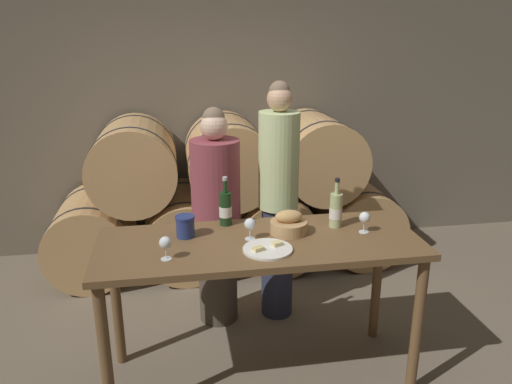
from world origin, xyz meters
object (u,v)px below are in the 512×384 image
at_px(cheese_plate, 268,249).
at_px(wine_glass_left, 250,225).
at_px(wine_bottle_red, 225,208).
at_px(blue_crock, 185,226).
at_px(wine_bottle_white, 336,210).
at_px(tasting_table, 260,259).
at_px(wine_glass_far_left, 165,243).
at_px(person_left, 216,218).
at_px(bread_basket, 289,224).
at_px(person_right, 278,201).
at_px(wine_glass_center, 365,218).

bearing_deg(cheese_plate, wine_glass_left, 113.14).
xyz_separation_m(wine_bottle_red, blue_crock, (-0.25, -0.15, -0.04)).
height_order(wine_bottle_red, wine_bottle_white, wine_bottle_white).
bearing_deg(tasting_table, wine_glass_far_left, -163.48).
bearing_deg(person_left, bread_basket, -58.94).
distance_m(person_right, wine_glass_center, 0.80).
xyz_separation_m(bread_basket, cheese_plate, (-0.17, -0.22, -0.05)).
relative_size(person_left, bread_basket, 7.24).
height_order(wine_bottle_white, bread_basket, wine_bottle_white).
bearing_deg(bread_basket, wine_glass_center, -8.48).
xyz_separation_m(cheese_plate, wine_glass_left, (-0.07, 0.17, 0.08)).
distance_m(blue_crock, cheese_plate, 0.52).
bearing_deg(wine_glass_far_left, bread_basket, 18.51).
xyz_separation_m(wine_bottle_red, bread_basket, (0.36, -0.20, -0.05)).
distance_m(cheese_plate, wine_glass_center, 0.65).
bearing_deg(wine_glass_far_left, blue_crock, 68.70).
bearing_deg(cheese_plate, tasting_table, 97.21).
relative_size(person_right, wine_bottle_red, 5.70).
bearing_deg(wine_glass_left, cheese_plate, -66.86).
bearing_deg(person_left, blue_crock, -111.75).
height_order(person_left, wine_bottle_white, person_left).
distance_m(bread_basket, wine_glass_left, 0.25).
relative_size(wine_glass_left, wine_glass_center, 1.00).
xyz_separation_m(person_right, cheese_plate, (-0.24, -0.85, 0.03)).
bearing_deg(wine_glass_center, wine_glass_far_left, -171.51).
relative_size(bread_basket, wine_glass_center, 1.71).
distance_m(wine_bottle_white, wine_glass_far_left, 1.07).
bearing_deg(bread_basket, person_left, 121.06).
height_order(tasting_table, person_right, person_right).
xyz_separation_m(tasting_table, cheese_plate, (0.02, -0.14, 0.13)).
distance_m(cheese_plate, wine_glass_far_left, 0.56).
bearing_deg(bread_basket, wine_glass_far_left, -161.49).
xyz_separation_m(tasting_table, person_left, (-0.19, 0.71, -0.00)).
xyz_separation_m(person_left, wine_glass_center, (0.83, -0.70, 0.22)).
relative_size(wine_bottle_red, wine_glass_center, 2.39).
bearing_deg(person_left, wine_glass_far_left, -111.60).
bearing_deg(blue_crock, wine_glass_center, -6.04).
xyz_separation_m(blue_crock, wine_glass_far_left, (-0.11, -0.29, 0.02)).
height_order(blue_crock, cheese_plate, blue_crock).
xyz_separation_m(tasting_table, wine_glass_far_left, (-0.54, -0.16, 0.21)).
distance_m(tasting_table, bread_basket, 0.27).
distance_m(blue_crock, wine_glass_far_left, 0.31).
xyz_separation_m(person_right, bread_basket, (-0.07, -0.63, 0.07)).
bearing_deg(person_right, wine_glass_far_left, -132.39).
xyz_separation_m(wine_bottle_white, wine_glass_far_left, (-1.03, -0.29, -0.02)).
height_order(cheese_plate, wine_glass_far_left, wine_glass_far_left).
xyz_separation_m(person_left, wine_bottle_red, (0.02, -0.43, 0.23)).
bearing_deg(blue_crock, person_left, 68.25).
bearing_deg(wine_bottle_red, wine_glass_left, -65.56).
height_order(blue_crock, wine_glass_left, same).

